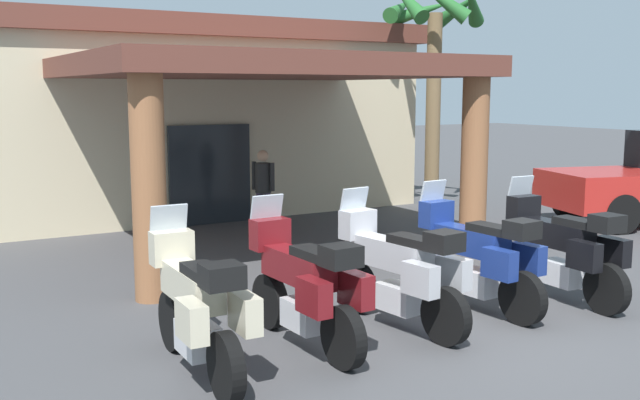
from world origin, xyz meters
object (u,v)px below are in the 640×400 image
(motorcycle_silver, at_px, (400,271))
(pedestrian, at_px, (263,186))
(motorcycle_blue, at_px, (478,257))
(motorcycle_cream, at_px, (197,307))
(motorcycle_black, at_px, (563,249))
(motel_building, at_px, (165,114))
(motorcycle_maroon, at_px, (305,286))
(palm_tree_near_portico, at_px, (433,36))

(motorcycle_silver, xyz_separation_m, pedestrian, (1.30, 6.08, 0.26))
(motorcycle_silver, height_order, motorcycle_blue, same)
(motorcycle_cream, height_order, motorcycle_black, same)
(motel_building, relative_size, motorcycle_cream, 5.47)
(motorcycle_silver, bearing_deg, motorcycle_cream, 86.74)
(motorcycle_maroon, xyz_separation_m, palm_tree_near_portico, (7.30, 6.63, 3.34))
(motorcycle_black, bearing_deg, motel_building, 12.63)
(motel_building, distance_m, motorcycle_cream, 11.32)
(motorcycle_blue, bearing_deg, motorcycle_silver, 89.89)
(motorcycle_blue, relative_size, pedestrian, 1.34)
(motorcycle_black, bearing_deg, motorcycle_maroon, 90.67)
(pedestrian, xyz_separation_m, palm_tree_near_portico, (4.70, 0.55, 3.08))
(motorcycle_black, height_order, pedestrian, pedestrian)
(motorcycle_black, bearing_deg, motorcycle_cream, 92.72)
(motorcycle_silver, bearing_deg, motorcycle_maroon, 84.05)
(motorcycle_maroon, bearing_deg, motel_building, -13.01)
(motorcycle_maroon, xyz_separation_m, pedestrian, (2.60, 6.08, 0.26))
(motel_building, relative_size, motorcycle_maroon, 5.47)
(motorcycle_blue, distance_m, motorcycle_black, 1.33)
(palm_tree_near_portico, bearing_deg, pedestrian, -173.31)
(motorcycle_cream, distance_m, palm_tree_near_portico, 11.43)
(motorcycle_blue, bearing_deg, pedestrian, -2.85)
(motorcycle_cream, xyz_separation_m, motorcycle_black, (5.21, -0.09, 0.00))
(motorcycle_maroon, height_order, pedestrian, pedestrian)
(motorcycle_silver, bearing_deg, motel_building, -10.68)
(motorcycle_cream, bearing_deg, motorcycle_silver, -84.81)
(palm_tree_near_portico, bearing_deg, motorcycle_black, -116.37)
(motorcycle_cream, xyz_separation_m, motorcycle_maroon, (1.30, 0.12, 0.00))
(motorcycle_maroon, distance_m, motorcycle_blue, 2.61)
(motel_building, xyz_separation_m, motorcycle_silver, (-0.91, -10.54, -1.54))
(motorcycle_black, relative_size, pedestrian, 1.34)
(motorcycle_silver, relative_size, motorcycle_blue, 1.00)
(motorcycle_black, bearing_deg, pedestrian, 15.42)
(motorcycle_silver, distance_m, pedestrian, 6.23)
(motorcycle_black, height_order, palm_tree_near_portico, palm_tree_near_portico)
(motorcycle_black, relative_size, palm_tree_near_portico, 0.40)
(motel_building, distance_m, palm_tree_near_portico, 6.66)
(motorcycle_blue, distance_m, palm_tree_near_portico, 8.74)
(motorcycle_silver, relative_size, pedestrian, 1.34)
(motorcycle_silver, height_order, palm_tree_near_portico, palm_tree_near_portico)
(motel_building, xyz_separation_m, motorcycle_black, (1.70, -10.73, -1.54))
(motel_building, height_order, pedestrian, motel_building)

